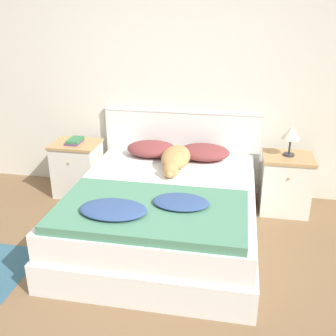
% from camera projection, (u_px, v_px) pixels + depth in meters
% --- Properties ---
extents(ground_plane, '(16.00, 16.00, 0.00)m').
position_uv_depth(ground_plane, '(117.00, 310.00, 2.79)').
color(ground_plane, brown).
extents(wall_back, '(9.00, 0.06, 2.55)m').
position_uv_depth(wall_back, '(170.00, 79.00, 4.24)').
color(wall_back, silver).
rests_on(wall_back, ground_plane).
extents(bed, '(1.66, 2.01, 0.50)m').
position_uv_depth(bed, '(164.00, 212.00, 3.61)').
color(bed, white).
rests_on(bed, ground_plane).
extents(headboard, '(1.74, 0.06, 0.96)m').
position_uv_depth(headboard, '(181.00, 149.00, 4.44)').
color(headboard, white).
rests_on(headboard, ground_plane).
extents(nightstand_left, '(0.50, 0.44, 0.61)m').
position_uv_depth(nightstand_left, '(78.00, 168.00, 4.43)').
color(nightstand_left, silver).
rests_on(nightstand_left, ground_plane).
extents(nightstand_right, '(0.50, 0.44, 0.61)m').
position_uv_depth(nightstand_right, '(285.00, 184.00, 4.05)').
color(nightstand_right, silver).
rests_on(nightstand_right, ground_plane).
extents(pillow_left, '(0.54, 0.39, 0.15)m').
position_uv_depth(pillow_left, '(152.00, 149.00, 4.22)').
color(pillow_left, brown).
rests_on(pillow_left, bed).
extents(pillow_right, '(0.54, 0.39, 0.15)m').
position_uv_depth(pillow_right, '(204.00, 152.00, 4.12)').
color(pillow_right, brown).
rests_on(pillow_right, bed).
extents(quilt, '(1.47, 0.87, 0.12)m').
position_uv_depth(quilt, '(149.00, 210.00, 3.01)').
color(quilt, '#4C8466').
rests_on(quilt, bed).
extents(dog, '(0.29, 0.74, 0.19)m').
position_uv_depth(dog, '(175.00, 159.00, 3.91)').
color(dog, tan).
rests_on(dog, bed).
extents(book_stack, '(0.15, 0.23, 0.05)m').
position_uv_depth(book_stack, '(75.00, 141.00, 4.30)').
color(book_stack, '#703D7F').
rests_on(book_stack, nightstand_left).
extents(table_lamp, '(0.18, 0.18, 0.31)m').
position_uv_depth(table_lamp, '(291.00, 134.00, 3.86)').
color(table_lamp, '#2D2D33').
rests_on(table_lamp, nightstand_right).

